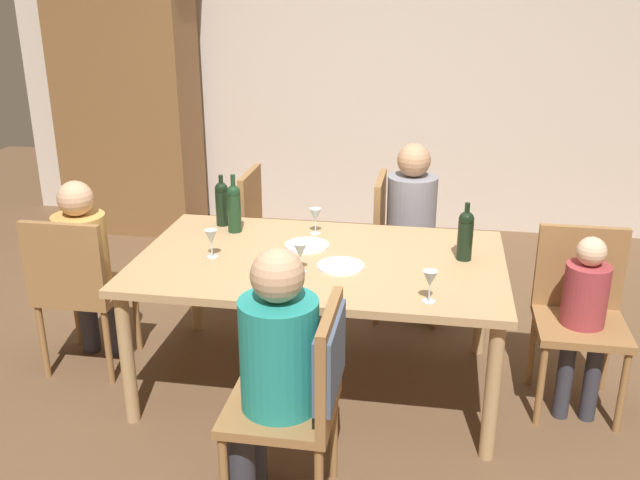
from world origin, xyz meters
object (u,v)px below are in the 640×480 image
Objects in this scene: person_man_bearded at (415,219)px; wine_glass_centre at (300,252)px; dining_table at (320,271)px; wine_bottle_short_olive at (465,234)px; dinner_plate_host at (341,266)px; person_woman_host at (85,259)px; wine_glass_near_right at (316,216)px; wine_bottle_dark_red at (234,207)px; wine_glass_near_left at (211,238)px; chair_near at (310,383)px; person_child_small at (584,311)px; chair_left_end at (78,284)px; person_man_guest at (273,364)px; wine_bottle_tall_green at (222,202)px; chair_far_right at (397,237)px; wine_glass_far at (430,280)px; armoire_cabinet at (128,102)px; chair_far_left at (268,229)px; dinner_plate_guest_left at (307,245)px; chair_right_end at (580,306)px.

wine_glass_centre is (-0.51, -1.14, 0.19)m from person_man_bearded.
wine_bottle_short_olive reaches higher than dining_table.
person_man_bearded reaches higher than dinner_plate_host.
person_woman_host is 7.29× the size of wine_glass_near_right.
wine_glass_near_left is at bearing -91.02° from wine_bottle_dark_red.
person_man_bearded is 1.11m from dinner_plate_host.
person_child_small reaches higher than chair_near.
wine_bottle_short_olive is 1.29m from wine_glass_near_left.
chair_near is at bearing -30.84° from chair_left_end.
wine_bottle_short_olive is 1.28× the size of dinner_plate_host.
person_man_bearded is 1.22× the size of person_child_small.
wine_bottle_tall_green is at bearing 24.35° from person_man_guest.
person_man_guest is at bearing -14.05° from person_man_bearded.
wine_bottle_dark_red is 1.10× the size of wine_bottle_short_olive.
wine_glass_near_left and wine_glass_centre have the same top height.
chair_left_end and chair_far_right have the same top height.
dining_table is 6.21× the size of wine_bottle_short_olive.
wine_glass_centre is at bearing -24.18° from person_man_bearded.
chair_far_right is 1.90m from person_woman_host.
chair_near is 6.17× the size of wine_glass_far.
wine_glass_near_right is (1.95, -1.96, -0.25)m from armoire_cabinet.
person_man_guest is at bearing -65.65° from wine_bottle_tall_green.
chair_far_left reaches higher than dinner_plate_guest_left.
wine_bottle_short_olive is (0.28, -0.84, 0.22)m from person_man_bearded.
chair_right_end is 2.76× the size of wine_bottle_dark_red.
chair_far_left reaches higher than wine_glass_centre.
wine_bottle_short_olive is 2.03× the size of wine_glass_near_left.
wine_glass_far is at bearing -13.58° from person_woman_host.
chair_near is at bearing -6.37° from chair_far_right.
wine_glass_far is (1.11, -0.75, -0.04)m from wine_bottle_dark_red.
chair_far_right is 1.14m from wine_bottle_dark_red.
wine_glass_near_left is (-0.68, 0.87, 0.25)m from chair_near.
chair_right_end is 2.02m from chair_far_left.
armoire_cabinet is 2.83m from wine_glass_near_left.
chair_right_end is at bearing -2.59° from dinner_plate_guest_left.
chair_far_right is at bearing 35.47° from wine_bottle_dark_red.
wine_glass_near_right reaches higher than dining_table.
wine_bottle_short_olive reaches higher than dinner_plate_guest_left.
wine_glass_centre is (0.58, -0.61, -0.03)m from wine_bottle_tall_green.
armoire_cabinet is 2.78m from wine_glass_near_right.
armoire_cabinet is at bearing 128.19° from wine_glass_centre.
armoire_cabinet is at bearing -131.85° from chair_far_left.
wine_bottle_tall_green is (-0.62, 1.37, 0.21)m from person_man_guest.
chair_right_end is at bearing 45.30° from person_man_bearded.
dinner_plate_host and dinner_plate_guest_left have the same top height.
dining_table is (2.04, -2.32, -0.43)m from armoire_cabinet.
chair_far_right is 0.98× the size of person_child_small.
wine_bottle_tall_green reaches higher than wine_glass_near_right.
person_woman_host is 3.59× the size of wine_bottle_short_olive.
chair_far_right is 0.17m from person_man_bearded.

